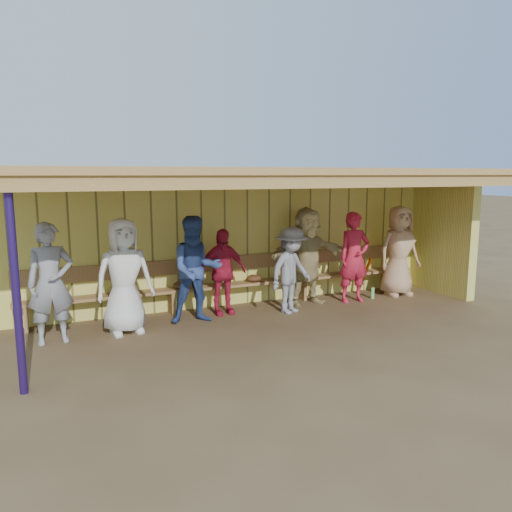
{
  "coord_description": "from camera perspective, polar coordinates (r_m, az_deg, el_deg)",
  "views": [
    {
      "loc": [
        -3.34,
        -7.24,
        2.41
      ],
      "look_at": [
        0.0,
        0.35,
        1.05
      ],
      "focal_mm": 35.0,
      "sensor_mm": 36.0,
      "label": 1
    }
  ],
  "objects": [
    {
      "name": "ground",
      "position": [
        8.33,
        0.98,
        -7.51
      ],
      "size": [
        90.0,
        90.0,
        0.0
      ],
      "primitive_type": "plane",
      "color": "brown",
      "rests_on": "ground"
    },
    {
      "name": "player_a",
      "position": [
        7.69,
        -22.41,
        -2.9
      ],
      "size": [
        0.67,
        0.48,
        1.75
      ],
      "primitive_type": "imported",
      "rotation": [
        0.0,
        0.0,
        0.09
      ],
      "color": "gray",
      "rests_on": "ground"
    },
    {
      "name": "player_b",
      "position": [
        7.82,
        -14.83,
        -2.25
      ],
      "size": [
        0.93,
        0.66,
        1.77
      ],
      "primitive_type": "imported",
      "rotation": [
        0.0,
        0.0,
        0.12
      ],
      "color": "silver",
      "rests_on": "ground"
    },
    {
      "name": "player_c",
      "position": [
        8.17,
        -6.86,
        -1.57
      ],
      "size": [
        0.91,
        0.74,
        1.76
      ],
      "primitive_type": "imported",
      "rotation": [
        0.0,
        0.0,
        -0.1
      ],
      "color": "#314887",
      "rests_on": "ground"
    },
    {
      "name": "player_d",
      "position": [
        8.63,
        -3.91,
        -1.81
      ],
      "size": [
        0.88,
        0.38,
        1.5
      ],
      "primitive_type": "imported",
      "rotation": [
        0.0,
        0.0,
        0.02
      ],
      "color": "#C41F3C",
      "rests_on": "ground"
    },
    {
      "name": "player_e",
      "position": [
        8.71,
        4.03,
        -1.64
      ],
      "size": [
        1.12,
        0.9,
        1.52
      ],
      "primitive_type": "imported",
      "rotation": [
        0.0,
        0.0,
        0.4
      ],
      "color": "gray",
      "rests_on": "ground"
    },
    {
      "name": "player_f",
      "position": [
        9.3,
        5.87,
        -0.0
      ],
      "size": [
        1.74,
        0.69,
        1.83
      ],
      "primitive_type": "imported",
      "rotation": [
        0.0,
        0.0,
        0.09
      ],
      "color": "tan",
      "rests_on": "ground"
    },
    {
      "name": "player_g",
      "position": [
        9.6,
        11.15,
        -0.16
      ],
      "size": [
        0.66,
        0.46,
        1.72
      ],
      "primitive_type": "imported",
      "rotation": [
        0.0,
        0.0,
        -0.08
      ],
      "color": "red",
      "rests_on": "ground"
    },
    {
      "name": "player_h",
      "position": [
        10.33,
        16.03,
        0.56
      ],
      "size": [
        0.92,
        0.63,
        1.81
      ],
      "primitive_type": "imported",
      "rotation": [
        0.0,
        0.0,
        -0.06
      ],
      "color": "tan",
      "rests_on": "ground"
    },
    {
      "name": "dugout_structure",
      "position": [
        8.79,
        1.44,
        4.64
      ],
      "size": [
        8.8,
        3.2,
        2.5
      ],
      "color": "#E3D961",
      "rests_on": "ground"
    },
    {
      "name": "bench",
      "position": [
        9.19,
        -1.93,
        -2.51
      ],
      "size": [
        7.6,
        0.34,
        0.93
      ],
      "color": "#A37746",
      "rests_on": "ground"
    },
    {
      "name": "dugout_equipment",
      "position": [
        8.99,
        -3.2,
        -3.03
      ],
      "size": [
        5.91,
        0.62,
        0.8
      ],
      "color": "#C86717",
      "rests_on": "ground"
    }
  ]
}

